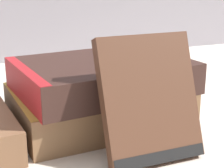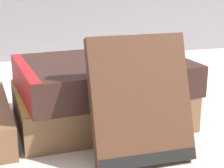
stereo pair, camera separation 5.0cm
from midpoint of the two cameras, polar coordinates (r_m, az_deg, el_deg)
The scene contains 6 objects.
ground_plane at distance 0.45m, azimuth 1.58°, elevation -7.91°, with size 3.00×3.00×0.00m, color beige.
book_flat_bottom at distance 0.48m, azimuth 0.37°, elevation -3.21°, with size 0.22×0.16×0.05m.
book_flat_top at distance 0.46m, azimuth 1.14°, elevation 1.27°, with size 0.22×0.17×0.04m.
book_leaning_front at distance 0.38m, azimuth 8.25°, elevation -3.26°, with size 0.10×0.06×0.13m.
pocket_watch at distance 0.47m, azimuth 6.11°, elevation 4.17°, with size 0.05×0.05×0.01m.
reading_glasses at distance 0.63m, azimuth -4.42°, elevation -0.47°, with size 0.12×0.08×0.00m.
Camera 2 is at (-0.10, -0.40, 0.19)m, focal length 60.00 mm.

